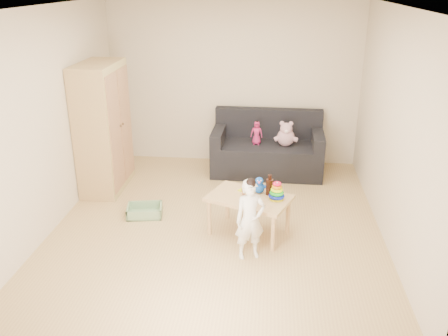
# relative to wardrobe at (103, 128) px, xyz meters

# --- Properties ---
(room) EXTENTS (4.50, 4.50, 4.50)m
(room) POSITION_rel_wardrobe_xyz_m (1.74, -0.94, 0.39)
(room) COLOR tan
(room) RESTS_ON ground
(wardrobe) EXTENTS (0.51, 1.01, 1.82)m
(wardrobe) POSITION_rel_wardrobe_xyz_m (0.00, 0.00, 0.00)
(wardrobe) COLOR tan
(wardrobe) RESTS_ON ground
(sofa) EXTENTS (1.72, 0.88, 0.48)m
(sofa) POSITION_rel_wardrobe_xyz_m (2.32, 0.81, -0.67)
(sofa) COLOR black
(sofa) RESTS_ON ground
(play_table) EXTENTS (1.09, 0.90, 0.49)m
(play_table) POSITION_rel_wardrobe_xyz_m (2.13, -1.17, -0.66)
(play_table) COLOR tan
(play_table) RESTS_ON ground
(storage_bin) EXTENTS (0.50, 0.41, 0.13)m
(storage_bin) POSITION_rel_wardrobe_xyz_m (0.76, -0.84, -0.84)
(storage_bin) COLOR #82A87A
(storage_bin) RESTS_ON ground
(toddler) EXTENTS (0.38, 0.32, 0.89)m
(toddler) POSITION_rel_wardrobe_xyz_m (2.17, -1.67, -0.46)
(toddler) COLOR white
(toddler) RESTS_ON ground
(pink_bear) EXTENTS (0.33, 0.29, 0.33)m
(pink_bear) POSITION_rel_wardrobe_xyz_m (2.59, 0.73, -0.27)
(pink_bear) COLOR #C994A8
(pink_bear) RESTS_ON sofa
(doll) EXTENTS (0.19, 0.13, 0.36)m
(doll) POSITION_rel_wardrobe_xyz_m (2.14, 0.75, -0.25)
(doll) COLOR #BC2363
(doll) RESTS_ON sofa
(ring_stacker) EXTENTS (0.19, 0.19, 0.21)m
(ring_stacker) POSITION_rel_wardrobe_xyz_m (2.45, -1.20, -0.33)
(ring_stacker) COLOR #CAC60A
(ring_stacker) RESTS_ON play_table
(brown_bottle) EXTENTS (0.09, 0.09, 0.25)m
(brown_bottle) POSITION_rel_wardrobe_xyz_m (2.37, -1.09, -0.31)
(brown_bottle) COLOR black
(brown_bottle) RESTS_ON play_table
(blue_plush) EXTENTS (0.21, 0.19, 0.20)m
(blue_plush) POSITION_rel_wardrobe_xyz_m (2.24, -1.04, -0.32)
(blue_plush) COLOR blue
(blue_plush) RESTS_ON play_table
(wooden_figure) EXTENTS (0.05, 0.04, 0.11)m
(wooden_figure) POSITION_rel_wardrobe_xyz_m (2.06, -1.12, -0.36)
(wooden_figure) COLOR brown
(wooden_figure) RESTS_ON play_table
(yellow_book) EXTENTS (0.25, 0.25, 0.01)m
(yellow_book) POSITION_rel_wardrobe_xyz_m (2.11, -1.00, -0.41)
(yellow_book) COLOR #C6D416
(yellow_book) RESTS_ON play_table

